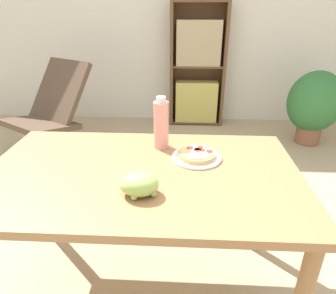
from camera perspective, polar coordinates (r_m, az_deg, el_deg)
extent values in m
plane|color=tan|center=(1.78, -2.12, -24.72)|extent=(14.00, 14.00, 0.00)
cube|color=silver|center=(3.75, 1.34, 24.61)|extent=(8.00, 0.05, 2.60)
cube|color=#A37549|center=(1.30, -5.06, -5.15)|extent=(1.35, 0.80, 0.03)
cylinder|color=#A37549|center=(1.94, -21.75, -8.32)|extent=(0.06, 0.06, 0.69)
cylinder|color=#A37549|center=(1.82, 16.78, -9.74)|extent=(0.06, 0.06, 0.69)
cylinder|color=white|center=(1.39, 5.45, -1.95)|extent=(0.23, 0.23, 0.01)
cylinder|color=#DBB26B|center=(1.38, 5.48, -1.40)|extent=(0.17, 0.17, 0.02)
cylinder|color=#EACC7A|center=(1.37, 5.50, -0.95)|extent=(0.15, 0.15, 0.00)
cylinder|color=#A83328|center=(1.39, 5.54, -0.43)|extent=(0.03, 0.03, 0.00)
cylinder|color=#A83328|center=(1.38, 7.90, -0.79)|extent=(0.03, 0.03, 0.00)
cylinder|color=#A83328|center=(1.41, 4.18, -0.09)|extent=(0.03, 0.03, 0.00)
cylinder|color=#A83328|center=(1.41, 6.18, -0.03)|extent=(0.03, 0.03, 0.00)
cylinder|color=#A83328|center=(1.39, 6.57, -0.59)|extent=(0.02, 0.02, 0.00)
cylinder|color=#A83328|center=(1.39, 5.64, -0.53)|extent=(0.03, 0.03, 0.00)
ellipsoid|color=#A8CC66|center=(1.12, -5.53, -7.03)|extent=(0.15, 0.11, 0.09)
sphere|color=#A8CC66|center=(1.12, -2.70, -7.02)|extent=(0.02, 0.02, 0.02)
sphere|color=#A8CC66|center=(1.11, -2.80, -8.86)|extent=(0.02, 0.02, 0.02)
sphere|color=#A8CC66|center=(1.10, -6.46, -9.38)|extent=(0.03, 0.03, 0.03)
sphere|color=#A8CC66|center=(1.13, -3.59, -7.60)|extent=(0.02, 0.02, 0.02)
sphere|color=#A8CC66|center=(1.11, -6.41, -8.94)|extent=(0.02, 0.02, 0.02)
sphere|color=#A8CC66|center=(1.16, -7.16, -7.18)|extent=(0.02, 0.02, 0.02)
sphere|color=#A8CC66|center=(1.17, -3.04, -7.03)|extent=(0.02, 0.02, 0.02)
sphere|color=#A8CC66|center=(1.12, -5.04, -5.91)|extent=(0.03, 0.03, 0.03)
sphere|color=#A8CC66|center=(1.13, -6.79, -7.86)|extent=(0.02, 0.02, 0.02)
cylinder|color=pink|center=(1.44, -1.31, 4.17)|extent=(0.07, 0.07, 0.23)
cylinder|color=white|center=(1.40, -1.36, 9.05)|extent=(0.04, 0.04, 0.03)
cube|color=black|center=(3.19, -21.63, -0.71)|extent=(0.72, 0.73, 0.10)
cube|color=brown|center=(3.01, -23.07, 4.00)|extent=(0.73, 0.71, 0.14)
cube|color=brown|center=(3.12, -19.95, 9.96)|extent=(0.68, 0.63, 0.55)
cube|color=brown|center=(3.67, 0.73, 15.25)|extent=(0.04, 0.25, 1.41)
cube|color=brown|center=(3.69, 10.55, 14.91)|extent=(0.04, 0.25, 1.41)
cube|color=brown|center=(3.78, 5.60, 15.45)|extent=(0.64, 0.01, 1.41)
cube|color=brown|center=(3.85, 5.22, 5.06)|extent=(0.57, 0.23, 0.02)
cube|color=#CCBC5B|center=(3.75, 5.39, 8.63)|extent=(0.50, 0.17, 0.49)
cube|color=brown|center=(3.67, 5.66, 15.13)|extent=(0.57, 0.23, 0.02)
cube|color=tan|center=(3.61, 5.86, 19.08)|extent=(0.50, 0.17, 0.49)
cube|color=brown|center=(3.61, 6.18, 25.89)|extent=(0.57, 0.23, 0.02)
cylinder|color=#8E5B42|center=(3.56, 25.16, 2.57)|extent=(0.25, 0.25, 0.23)
ellipsoid|color=#337038|center=(3.46, 26.20, 7.72)|extent=(0.55, 0.47, 0.64)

